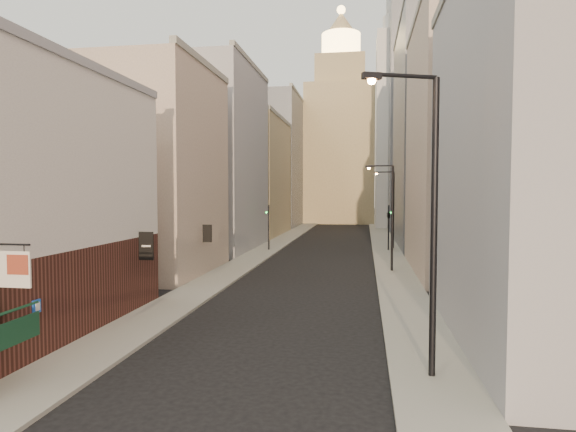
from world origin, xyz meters
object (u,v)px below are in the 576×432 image
Objects in this scene: clock_tower at (340,138)px; traffic_light_left at (269,219)px; streetlamp_mid at (390,211)px; white_tower at (399,123)px; traffic_light_right at (389,216)px; streetlamp_near at (427,208)px; streetlamp_far at (391,205)px.

traffic_light_left is (-5.17, -50.73, -14.18)m from clock_tower.
streetlamp_mid is 1.72× the size of traffic_light_left.
traffic_light_right is at bearing -95.41° from white_tower.
traffic_light_left is at bearing 143.97° from streetlamp_mid.
traffic_light_right is (0.51, 36.10, -2.10)m from streetlamp_near.
traffic_light_left is at bearing -113.76° from white_tower.
streetlamp_near reaches higher than streetlamp_far.
clock_tower is at bearing 104.79° from streetlamp_mid.
traffic_light_left and traffic_light_right have the same top height.
streetlamp_mid is (7.07, -62.71, -12.73)m from clock_tower.
streetlamp_far reaches higher than traffic_light_left.
white_tower is at bearing -51.84° from clock_tower.
streetlamp_near is 1.21× the size of streetlamp_mid.
traffic_light_right is at bearing 95.81° from streetlamp_mid.
streetlamp_near is at bearing -85.17° from clock_tower.
streetlamp_near reaches higher than streetlamp_mid.
streetlamp_near reaches higher than traffic_light_left.
streetlamp_near is at bearing 95.62° from traffic_light_right.
streetlamp_mid is at bearing -83.56° from clock_tower.
clock_tower is at bearing -118.07° from traffic_light_left.
white_tower reaches higher than traffic_light_left.
traffic_light_left is at bearing 14.25° from traffic_light_right.
clock_tower is 5.23× the size of streetlamp_mid.
clock_tower is 8.98× the size of traffic_light_right.
white_tower is (11.00, -14.00, 0.97)m from clock_tower.
white_tower is at bearing -136.02° from traffic_light_left.
streetlamp_mid reaches higher than traffic_light_right.
white_tower is at bearing -88.99° from traffic_light_right.
streetlamp_near reaches higher than traffic_light_right.
traffic_light_right is (12.86, 1.77, 0.36)m from traffic_light_left.
white_tower is 4.83× the size of streetlamp_mid.
clock_tower reaches higher than traffic_light_left.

